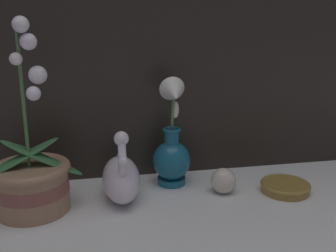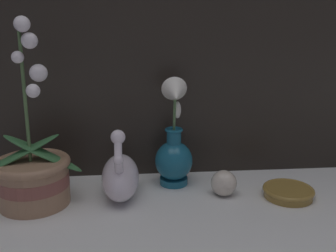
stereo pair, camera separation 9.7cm
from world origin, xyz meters
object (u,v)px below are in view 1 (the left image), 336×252
at_px(swan_figurine, 121,177).
at_px(amber_dish, 285,186).
at_px(blue_vase, 172,150).
at_px(glass_sphere, 223,181).
at_px(orchid_potted_plant, 32,179).

distance_m(swan_figurine, amber_dish, 0.42).
xyz_separation_m(blue_vase, glass_sphere, (0.12, -0.08, -0.07)).
xyz_separation_m(swan_figurine, glass_sphere, (0.26, -0.01, -0.03)).
bearing_deg(amber_dish, orchid_potted_plant, 178.23).
bearing_deg(swan_figurine, amber_dish, -5.32).
relative_size(swan_figurine, amber_dish, 1.51).
xyz_separation_m(orchid_potted_plant, glass_sphere, (0.47, 0.01, -0.05)).
bearing_deg(blue_vase, orchid_potted_plant, -166.73).
height_order(orchid_potted_plant, amber_dish, orchid_potted_plant).
bearing_deg(blue_vase, glass_sphere, -32.64).
xyz_separation_m(blue_vase, amber_dish, (0.28, -0.10, -0.08)).
bearing_deg(orchid_potted_plant, blue_vase, 13.27).
xyz_separation_m(swan_figurine, blue_vase, (0.14, 0.06, 0.04)).
relative_size(orchid_potted_plant, swan_figurine, 2.30).
height_order(orchid_potted_plant, swan_figurine, orchid_potted_plant).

